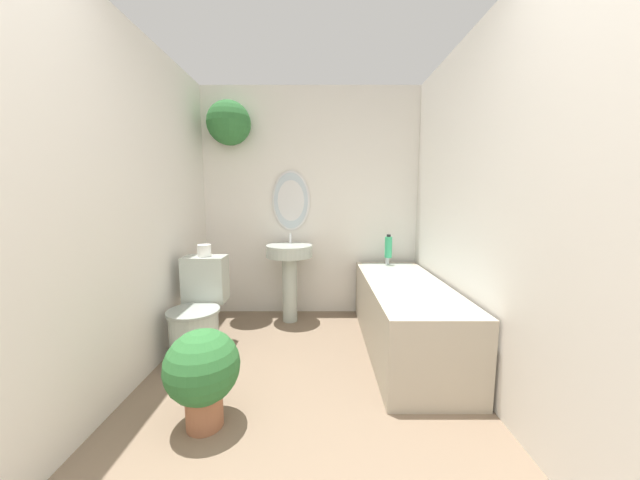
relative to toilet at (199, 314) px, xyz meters
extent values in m
cube|color=silver|center=(0.88, 1.01, 0.87)|extent=(2.38, 0.06, 2.40)
ellipsoid|color=silver|center=(0.67, 0.96, 0.89)|extent=(0.40, 0.02, 0.63)
ellipsoid|color=silver|center=(0.67, 0.96, 0.89)|extent=(0.36, 0.01, 0.59)
cylinder|color=#9E6042|center=(0.07, 0.85, 1.76)|extent=(0.20, 0.20, 0.11)
sphere|color=#2D6B33|center=(0.07, 0.85, 1.66)|extent=(0.43, 0.43, 0.43)
cube|color=silver|center=(-0.29, -0.47, 0.87)|extent=(0.06, 3.02, 2.40)
cube|color=silver|center=(2.04, -0.47, 0.87)|extent=(0.06, 3.02, 2.40)
cylinder|color=#B2BCB2|center=(0.00, -0.10, -0.14)|extent=(0.36, 0.36, 0.38)
cylinder|color=#97A097|center=(0.00, -0.10, 0.06)|extent=(0.39, 0.39, 0.02)
cube|color=#B2BCB2|center=(0.00, 0.19, 0.24)|extent=(0.35, 0.21, 0.39)
cylinder|color=#B2BCB2|center=(0.67, 0.71, 0.00)|extent=(0.15, 0.15, 0.67)
cylinder|color=#B2BCB2|center=(0.67, 0.71, 0.40)|extent=(0.46, 0.46, 0.12)
cylinder|color=silver|center=(0.67, 0.83, 0.51)|extent=(0.02, 0.02, 0.10)
cube|color=#B2A893|center=(1.68, 0.09, -0.05)|extent=(0.62, 1.66, 0.57)
cube|color=#B2BCB2|center=(1.68, 0.09, 0.22)|extent=(0.52, 1.56, 0.04)
cylinder|color=silver|center=(1.68, 0.83, 0.28)|extent=(0.04, 0.04, 0.08)
cylinder|color=#38B275|center=(1.67, 0.77, 0.42)|extent=(0.07, 0.07, 0.21)
cylinder|color=black|center=(1.67, 0.77, 0.54)|extent=(0.04, 0.04, 0.02)
cylinder|color=#9E6042|center=(0.33, -0.83, -0.24)|extent=(0.20, 0.20, 0.18)
sphere|color=#2D6B33|center=(0.33, -0.83, 0.02)|extent=(0.40, 0.40, 0.40)
cylinder|color=white|center=(0.00, 0.19, 0.49)|extent=(0.11, 0.11, 0.10)
camera|label=1|loc=(0.97, -2.47, 0.93)|focal=18.00mm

